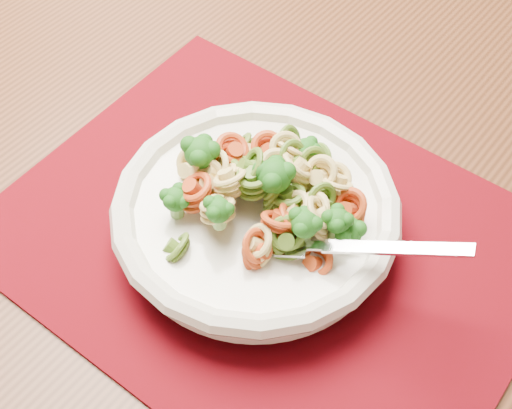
# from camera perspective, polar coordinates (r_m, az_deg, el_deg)

# --- Properties ---
(dining_table) EXTENTS (1.74, 1.45, 0.71)m
(dining_table) POSITION_cam_1_polar(r_m,az_deg,el_deg) (0.70, 8.25, -4.67)
(dining_table) COLOR #542C17
(dining_table) RESTS_ON ground
(placemat) EXTENTS (0.53, 0.47, 0.00)m
(placemat) POSITION_cam_1_polar(r_m,az_deg,el_deg) (0.60, 0.92, -2.80)
(placemat) COLOR #53030E
(placemat) RESTS_ON dining_table
(pasta_bowl) EXTENTS (0.24, 0.24, 0.05)m
(pasta_bowl) POSITION_cam_1_polar(r_m,az_deg,el_deg) (0.58, 0.00, -0.71)
(pasta_bowl) COLOR beige
(pasta_bowl) RESTS_ON placemat
(pasta_broccoli_heap) EXTENTS (0.20, 0.20, 0.06)m
(pasta_broccoli_heap) POSITION_cam_1_polar(r_m,az_deg,el_deg) (0.57, 0.00, 0.37)
(pasta_broccoli_heap) COLOR #D2BC68
(pasta_broccoli_heap) RESTS_ON pasta_bowl
(fork) EXTENTS (0.18, 0.03, 0.08)m
(fork) POSITION_cam_1_polar(r_m,az_deg,el_deg) (0.54, 2.95, -3.27)
(fork) COLOR silver
(fork) RESTS_ON pasta_bowl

